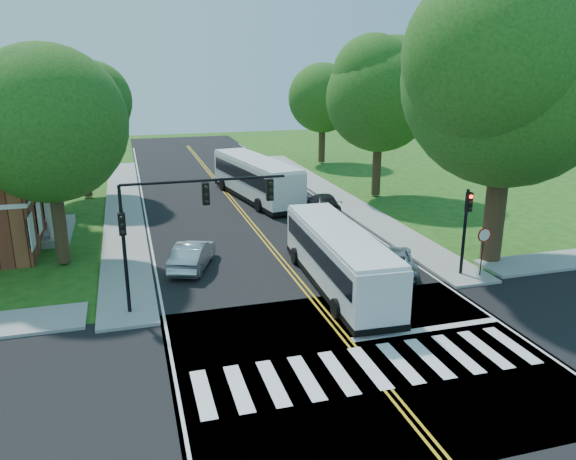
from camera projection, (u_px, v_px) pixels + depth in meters
name	position (u px, v px, depth m)	size (l,w,h in m)	color
ground	(364.00, 361.00, 20.66)	(140.00, 140.00, 0.00)	#1B4E13
road	(254.00, 227.00, 37.20)	(14.00, 96.00, 0.01)	black
cross_road	(364.00, 361.00, 20.66)	(60.00, 12.00, 0.01)	black
center_line	(242.00, 212.00, 40.88)	(0.36, 70.00, 0.01)	gold
edge_line_w	(146.00, 219.00, 39.06)	(0.12, 70.00, 0.01)	silver
edge_line_e	(330.00, 206.00, 42.70)	(0.12, 70.00, 0.01)	silver
crosswalk	(370.00, 367.00, 20.19)	(12.60, 3.00, 0.01)	silver
stop_bar	(427.00, 329.00, 23.06)	(6.60, 0.40, 0.01)	silver
sidewalk_nw	(124.00, 210.00, 41.40)	(2.60, 40.00, 0.15)	gray
sidewalk_ne	(334.00, 195.00, 45.84)	(2.60, 40.00, 0.15)	gray
tree_ne_big	(509.00, 81.00, 28.17)	(10.80, 10.80, 14.91)	#341D15
tree_west_near	(47.00, 124.00, 28.28)	(8.00, 8.00, 11.40)	#341D15
tree_west_far	(79.00, 110.00, 43.27)	(7.60, 7.60, 10.67)	#341D15
tree_east_mid	(380.00, 98.00, 43.52)	(8.40, 8.40, 11.93)	#341D15
tree_east_far	(323.00, 98.00, 58.79)	(7.20, 7.20, 10.34)	#341D15
signal_nw	(179.00, 214.00, 23.74)	(7.15, 0.46, 5.66)	black
signal_ne	(466.00, 221.00, 27.91)	(0.30, 0.46, 4.40)	black
stop_sign	(484.00, 240.00, 27.97)	(0.76, 0.08, 2.53)	black
bus_lead	(338.00, 257.00, 27.04)	(3.02, 11.20, 2.87)	silver
bus_follow	(256.00, 178.00, 44.41)	(4.75, 12.78, 3.24)	silver
hatchback	(193.00, 255.00, 29.69)	(1.56, 4.49, 1.48)	#B0B2B7
suv	(392.00, 260.00, 29.24)	(2.16, 4.68, 1.30)	#BABCC1
dark_sedan	(323.00, 203.00, 40.78)	(1.94, 4.76, 1.38)	black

